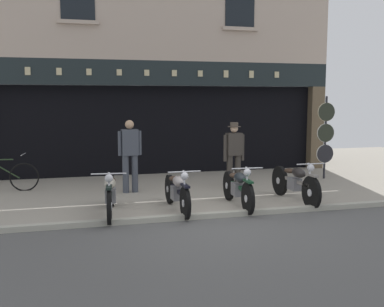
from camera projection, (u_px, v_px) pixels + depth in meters
name	position (u px, v px, depth m)	size (l,w,h in m)	color
ground	(231.00, 236.00, 7.48)	(22.55, 22.00, 0.18)	gray
shop_facade	(150.00, 112.00, 14.90)	(10.85, 4.42, 6.81)	black
motorcycle_left	(110.00, 193.00, 8.66)	(0.62, 2.06, 0.92)	black
motorcycle_center_left	(177.00, 191.00, 8.95)	(0.62, 1.98, 0.91)	black
motorcycle_center	(238.00, 187.00, 9.29)	(0.62, 1.97, 0.92)	black
motorcycle_center_right	(295.00, 182.00, 9.76)	(0.62, 2.09, 0.93)	black
salesman_left	(130.00, 152.00, 10.68)	(0.56, 0.26, 1.73)	#3D424C
shopkeeper_center	(234.00, 152.00, 11.24)	(0.56, 0.32, 1.64)	#38332D
tyre_sign_pole	(326.00, 134.00, 12.52)	(0.53, 0.06, 2.29)	#232328
advert_board_near	(58.00, 118.00, 12.66)	(0.71, 0.03, 1.02)	silver
leaning_bicycle	(1.00, 176.00, 10.87)	(1.75, 0.50, 0.94)	black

